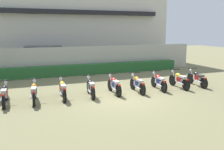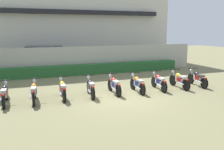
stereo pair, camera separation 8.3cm
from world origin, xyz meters
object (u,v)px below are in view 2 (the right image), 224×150
at_px(motorcycle_in_row_3, 91,87).
at_px(motorcycle_in_row_7, 179,80).
at_px(motorcycle_in_row_4, 114,85).
at_px(motorcycle_in_row_5, 138,84).
at_px(motorcycle_in_row_0, 5,94).
at_px(motorcycle_in_row_2, 63,89).
at_px(parked_car, 47,58).
at_px(motorcycle_in_row_1, 34,92).
at_px(motorcycle_in_row_8, 197,78).
at_px(motorcycle_in_row_6, 159,82).

distance_m(motorcycle_in_row_3, motorcycle_in_row_7, 4.94).
distance_m(motorcycle_in_row_4, motorcycle_in_row_5, 1.21).
height_order(motorcycle_in_row_0, motorcycle_in_row_2, motorcycle_in_row_2).
xyz_separation_m(parked_car, motorcycle_in_row_4, (2.26, -8.36, -0.49)).
distance_m(parked_car, motorcycle_in_row_3, 8.48).
relative_size(motorcycle_in_row_1, motorcycle_in_row_7, 1.01).
distance_m(parked_car, motorcycle_in_row_5, 9.19).
xyz_separation_m(motorcycle_in_row_3, motorcycle_in_row_8, (6.17, -0.04, -0.00)).
bearing_deg(motorcycle_in_row_3, motorcycle_in_row_2, 94.89).
bearing_deg(motorcycle_in_row_7, motorcycle_in_row_8, -85.69).
bearing_deg(parked_car, motorcycle_in_row_5, -61.12).
bearing_deg(motorcycle_in_row_3, motorcycle_in_row_4, -81.48).
bearing_deg(motorcycle_in_row_7, motorcycle_in_row_6, 89.83).
height_order(motorcycle_in_row_0, motorcycle_in_row_6, motorcycle_in_row_0).
distance_m(motorcycle_in_row_0, motorcycle_in_row_5, 6.16).
distance_m(motorcycle_in_row_3, motorcycle_in_row_4, 1.22).
distance_m(motorcycle_in_row_5, motorcycle_in_row_6, 1.29).
height_order(motorcycle_in_row_0, motorcycle_in_row_7, same).
bearing_deg(motorcycle_in_row_0, motorcycle_in_row_4, -87.14).
relative_size(motorcycle_in_row_1, motorcycle_in_row_6, 1.06).
bearing_deg(motorcycle_in_row_8, motorcycle_in_row_5, 97.56).
xyz_separation_m(motorcycle_in_row_4, motorcycle_in_row_8, (4.95, -0.09, 0.00)).
height_order(motorcycle_in_row_3, motorcycle_in_row_7, motorcycle_in_row_3).
relative_size(motorcycle_in_row_1, motorcycle_in_row_4, 1.04).
xyz_separation_m(parked_car, motorcycle_in_row_1, (-1.52, -8.46, -0.48)).
height_order(motorcycle_in_row_7, motorcycle_in_row_8, motorcycle_in_row_7).
xyz_separation_m(motorcycle_in_row_1, motorcycle_in_row_4, (3.78, 0.10, -0.01)).
distance_m(motorcycle_in_row_0, motorcycle_in_row_1, 1.18).
bearing_deg(motorcycle_in_row_1, motorcycle_in_row_6, -83.74).
bearing_deg(motorcycle_in_row_8, motorcycle_in_row_1, 96.76).
bearing_deg(motorcycle_in_row_7, motorcycle_in_row_2, 91.40).
distance_m(motorcycle_in_row_6, motorcycle_in_row_7, 1.24).
xyz_separation_m(motorcycle_in_row_0, motorcycle_in_row_8, (9.91, -0.10, -0.00)).
bearing_deg(motorcycle_in_row_6, motorcycle_in_row_2, 95.69).
bearing_deg(motorcycle_in_row_1, parked_car, -4.22).
relative_size(motorcycle_in_row_1, motorcycle_in_row_8, 1.00).
bearing_deg(motorcycle_in_row_5, motorcycle_in_row_0, 91.70).
relative_size(motorcycle_in_row_4, motorcycle_in_row_7, 0.98).
height_order(motorcycle_in_row_1, motorcycle_in_row_7, motorcycle_in_row_1).
bearing_deg(motorcycle_in_row_2, motorcycle_in_row_5, -88.95).
distance_m(motorcycle_in_row_2, motorcycle_in_row_4, 2.53).
bearing_deg(motorcycle_in_row_2, motorcycle_in_row_0, 92.47).
distance_m(motorcycle_in_row_0, motorcycle_in_row_6, 7.44).
distance_m(motorcycle_in_row_4, motorcycle_in_row_7, 3.73).
relative_size(motorcycle_in_row_2, motorcycle_in_row_7, 0.99).
xyz_separation_m(motorcycle_in_row_5, motorcycle_in_row_8, (3.75, 0.06, 0.01)).
bearing_deg(motorcycle_in_row_6, motorcycle_in_row_5, 99.68).
relative_size(motorcycle_in_row_2, motorcycle_in_row_6, 1.03).
relative_size(motorcycle_in_row_4, motorcycle_in_row_6, 1.02).
height_order(parked_car, motorcycle_in_row_8, parked_car).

